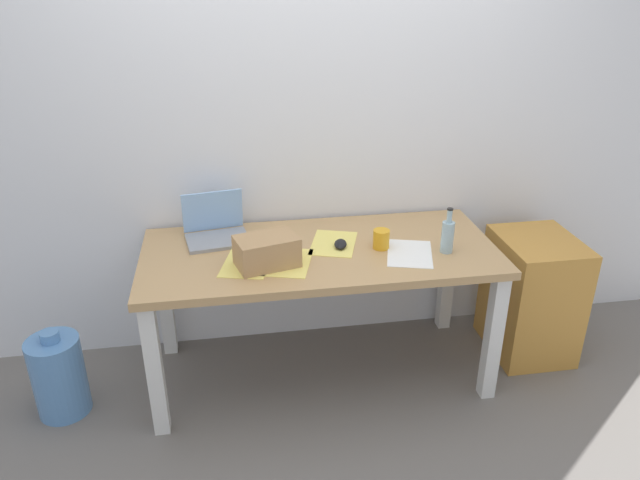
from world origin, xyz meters
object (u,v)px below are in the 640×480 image
object	(u,v)px
computer_mouse	(340,244)
cardboard_box	(267,252)
desk	(320,267)
laptop_left	(216,230)
coffee_mug	(381,239)
beer_bottle	(448,236)
water_cooler_jug	(59,376)
filing_cabinet	(531,296)

from	to	relation	value
computer_mouse	cardboard_box	xyz separation A→B (m)	(-0.37, -0.13, 0.05)
desk	laptop_left	size ratio (longest dim) A/B	5.11
laptop_left	computer_mouse	distance (m)	0.63
desk	coffee_mug	xyz separation A→B (m)	(0.30, -0.03, 0.14)
beer_bottle	water_cooler_jug	xyz separation A→B (m)	(-1.88, 0.02, -0.61)
coffee_mug	desk	bearing A→B (deg)	173.69
water_cooler_jug	filing_cabinet	bearing A→B (deg)	3.08
desk	coffee_mug	world-z (taller)	coffee_mug
coffee_mug	filing_cabinet	distance (m)	0.99
desk	water_cooler_jug	bearing A→B (deg)	-175.53
laptop_left	cardboard_box	distance (m)	0.40
computer_mouse	laptop_left	bearing A→B (deg)	174.80
cardboard_box	coffee_mug	distance (m)	0.57
laptop_left	computer_mouse	size ratio (longest dim) A/B	3.36
computer_mouse	water_cooler_jug	world-z (taller)	computer_mouse
beer_bottle	coffee_mug	distance (m)	0.32
cardboard_box	water_cooler_jug	distance (m)	1.18
beer_bottle	filing_cabinet	size ratio (longest dim) A/B	0.33
desk	water_cooler_jug	xyz separation A→B (m)	(-1.28, -0.10, -0.43)
desk	coffee_mug	bearing A→B (deg)	-6.31
coffee_mug	computer_mouse	bearing A→B (deg)	168.53
desk	computer_mouse	size ratio (longest dim) A/B	17.19
laptop_left	coffee_mug	distance (m)	0.83
filing_cabinet	water_cooler_jug	bearing A→B (deg)	-176.92
laptop_left	filing_cabinet	xyz separation A→B (m)	(1.67, -0.17, -0.44)
desk	filing_cabinet	distance (m)	1.22
laptop_left	filing_cabinet	bearing A→B (deg)	-5.91
laptop_left	computer_mouse	bearing A→B (deg)	-18.43
desk	filing_cabinet	xyz separation A→B (m)	(1.18, 0.03, -0.30)
beer_bottle	cardboard_box	world-z (taller)	beer_bottle
laptop_left	coffee_mug	xyz separation A→B (m)	(0.79, -0.24, -0.00)
desk	computer_mouse	world-z (taller)	computer_mouse
water_cooler_jug	filing_cabinet	size ratio (longest dim) A/B	0.67
beer_bottle	filing_cabinet	distance (m)	0.77
water_cooler_jug	filing_cabinet	distance (m)	2.47
beer_bottle	computer_mouse	world-z (taller)	beer_bottle
desk	cardboard_box	size ratio (longest dim) A/B	6.22
water_cooler_jug	desk	bearing A→B (deg)	4.47
computer_mouse	beer_bottle	bearing A→B (deg)	-1.53
desk	cardboard_box	bearing A→B (deg)	-154.53
water_cooler_jug	computer_mouse	bearing A→B (deg)	4.41
coffee_mug	water_cooler_jug	size ratio (longest dim) A/B	0.21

